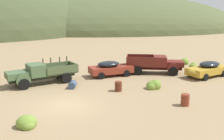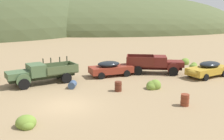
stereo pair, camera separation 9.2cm
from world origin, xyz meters
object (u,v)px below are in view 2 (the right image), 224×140
object	(u,v)px
truck_weathered_green	(38,74)
oil_drum_by_truck	(118,86)
truck_oxblood	(158,64)
oil_drum_spare	(185,100)
car_rust_red	(112,68)
car_mustard	(207,69)
oil_drum_tipped	(72,85)

from	to	relation	value
truck_weathered_green	oil_drum_by_truck	xyz separation A→B (m)	(6.65, -3.72, -0.59)
truck_oxblood	truck_weathered_green	bearing A→B (deg)	-154.39
truck_weathered_green	oil_drum_by_truck	size ratio (longest dim) A/B	7.97
truck_oxblood	oil_drum_spare	xyz separation A→B (m)	(-2.03, -9.55, -0.59)
truck_oxblood	oil_drum_spare	size ratio (longest dim) A/B	7.41
oil_drum_spare	oil_drum_by_truck	distance (m)	5.75
oil_drum_spare	oil_drum_by_truck	world-z (taller)	oil_drum_spare
car_rust_red	truck_oxblood	bearing A→B (deg)	-9.31
car_mustard	oil_drum_spare	world-z (taller)	car_mustard
oil_drum_spare	oil_drum_by_truck	bearing A→B (deg)	130.58
car_mustard	car_rust_red	bearing A→B (deg)	-35.80
car_mustard	truck_weathered_green	bearing A→B (deg)	-23.48
truck_weathered_green	oil_drum_tipped	distance (m)	3.65
oil_drum_tipped	oil_drum_spare	bearing A→B (deg)	-39.40
truck_oxblood	oil_drum_spare	distance (m)	9.79
oil_drum_spare	oil_drum_by_truck	size ratio (longest dim) A/B	1.02
car_rust_red	truck_weathered_green	bearing A→B (deg)	-176.08
oil_drum_tipped	oil_drum_by_truck	distance (m)	4.06
car_rust_red	oil_drum_by_truck	world-z (taller)	car_rust_red
oil_drum_spare	oil_drum_tipped	size ratio (longest dim) A/B	0.86
oil_drum_tipped	oil_drum_by_truck	xyz separation A→B (m)	(3.67, -1.72, 0.10)
truck_weathered_green	oil_drum_spare	world-z (taller)	truck_weathered_green
truck_oxblood	car_mustard	world-z (taller)	truck_oxblood
oil_drum_spare	oil_drum_tipped	distance (m)	9.59
car_rust_red	truck_oxblood	world-z (taller)	truck_oxblood
car_mustard	oil_drum_spare	bearing A→B (deg)	28.63
oil_drum_tipped	car_rust_red	bearing A→B (deg)	39.18
truck_weathered_green	oil_drum_by_truck	bearing A→B (deg)	131.35
truck_oxblood	oil_drum_by_truck	bearing A→B (deg)	-119.13
oil_drum_by_truck	truck_oxblood	bearing A→B (deg)	42.00
truck_weathered_green	car_mustard	bearing A→B (deg)	156.84
truck_weathered_green	truck_oxblood	xyz separation A→B (m)	(12.41, 1.47, 0.01)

